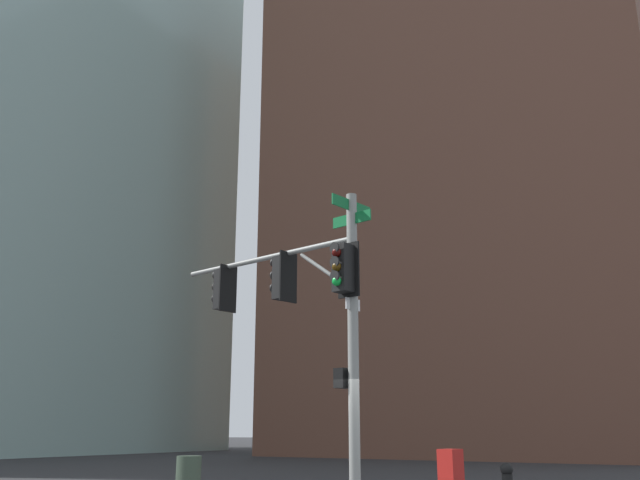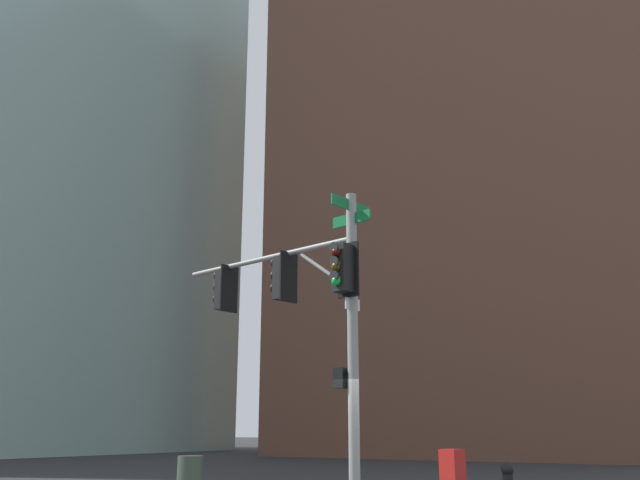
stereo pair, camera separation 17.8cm
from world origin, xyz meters
The scene contains 5 objects.
signal_pole_assembly centered at (-1.54, -0.09, 4.28)m, with size 5.75×1.67×6.42m.
litter_bin centered at (-4.44, -0.28, 0.47)m, with size 0.56×0.56×0.95m, color #384738.
newspaper_box centered at (0.02, 4.34, 0.53)m, with size 0.44×0.56×1.05m, color red.
building_brick_nearside centered at (-6.92, 29.32, 19.44)m, with size 23.18×15.51×38.89m, color brown.
building_brick_midblock centered at (-2.19, 51.46, 23.65)m, with size 16.54×17.90×47.30m, color brown.
Camera 1 is at (6.33, -12.77, 1.53)m, focal length 38.68 mm.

